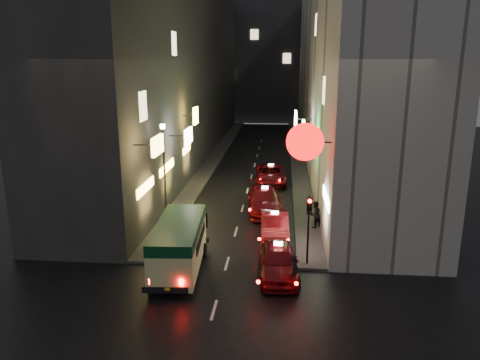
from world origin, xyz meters
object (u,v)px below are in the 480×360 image
(minibus, at_px, (179,241))
(lamp_post, at_px, (164,169))
(pedestrian_crossing, at_px, (294,271))
(traffic_light, at_px, (309,216))
(taxi_near, at_px, (278,258))

(minibus, distance_m, lamp_post, 6.30)
(minibus, bearing_deg, pedestrian_crossing, -15.06)
(pedestrian_crossing, distance_m, lamp_post, 10.65)
(minibus, bearing_deg, traffic_light, 9.55)
(minibus, xyz_separation_m, taxi_near, (4.74, -0.03, -0.68))
(minibus, xyz_separation_m, traffic_light, (6.17, 1.04, 1.11))
(taxi_near, relative_size, traffic_light, 1.66)
(taxi_near, xyz_separation_m, lamp_post, (-6.76, 5.60, 2.83))
(taxi_near, distance_m, lamp_post, 9.22)
(taxi_near, height_order, lamp_post, lamp_post)
(traffic_light, bearing_deg, pedestrian_crossing, -105.58)
(traffic_light, bearing_deg, taxi_near, -143.39)
(lamp_post, bearing_deg, taxi_near, -39.60)
(minibus, bearing_deg, lamp_post, 110.01)
(taxi_near, xyz_separation_m, traffic_light, (1.44, 1.07, 1.79))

